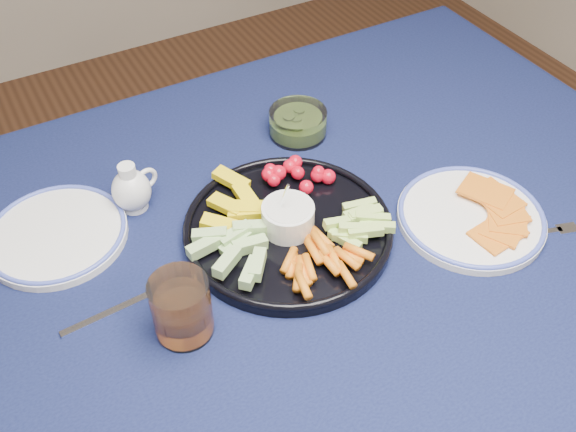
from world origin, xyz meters
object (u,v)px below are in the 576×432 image
creamer_pitcher (132,189)px  side_plate_extra (57,234)px  crudite_platter (287,226)px  cheese_plate (471,215)px  pickle_bowl (298,124)px  juice_tumbler (182,311)px  dining_table (237,315)px

creamer_pitcher → side_plate_extra: bearing=-176.3°
crudite_platter → side_plate_extra: crudite_platter is taller
crudite_platter → creamer_pitcher: 0.26m
creamer_pitcher → cheese_plate: bearing=-32.6°
crudite_platter → pickle_bowl: crudite_platter is taller
cheese_plate → juice_tumbler: (-0.49, 0.03, 0.03)m
crudite_platter → cheese_plate: size_ratio=1.40×
creamer_pitcher → juice_tumbler: (-0.02, -0.27, 0.00)m
crudite_platter → cheese_plate: bearing=-23.1°
creamer_pitcher → juice_tumbler: bearing=-94.9°
side_plate_extra → crudite_platter: bearing=-28.1°
juice_tumbler → side_plate_extra: bearing=112.9°
pickle_bowl → juice_tumbler: size_ratio=1.11×
crudite_platter → cheese_plate: (0.28, -0.12, -0.01)m
juice_tumbler → side_plate_extra: juice_tumbler is taller
cheese_plate → crudite_platter: bearing=156.9°
creamer_pitcher → side_plate_extra: creamer_pitcher is taller
dining_table → juice_tumbler: (-0.10, -0.05, 0.13)m
creamer_pitcher → crudite_platter: bearing=-43.7°
juice_tumbler → pickle_bowl: bearing=40.8°
dining_table → side_plate_extra: (-0.21, 0.21, 0.10)m
dining_table → cheese_plate: (0.39, -0.08, 0.10)m
creamer_pitcher → pickle_bowl: size_ratio=0.83×
crudite_platter → pickle_bowl: 0.27m
crudite_platter → cheese_plate: crudite_platter is taller
dining_table → crudite_platter: bearing=19.9°
creamer_pitcher → cheese_plate: creamer_pitcher is taller
creamer_pitcher → pickle_bowl: creamer_pitcher is taller
side_plate_extra → creamer_pitcher: bearing=3.7°
creamer_pitcher → dining_table: bearing=-71.7°
juice_tumbler → crudite_platter: bearing=22.6°
dining_table → side_plate_extra: side_plate_extra is taller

